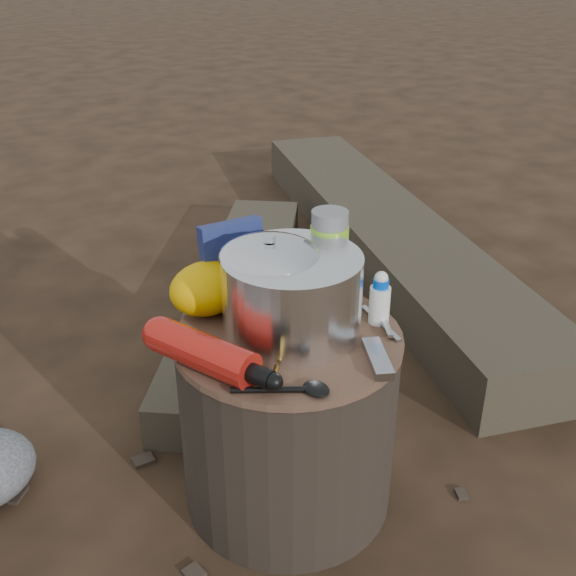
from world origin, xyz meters
TOP-DOWN VIEW (x-y plane):
  - ground at (0.00, 0.00)m, footprint 60.00×60.00m
  - stump at (0.00, 0.00)m, footprint 0.42×0.42m
  - log_main at (0.96, 0.74)m, footprint 1.01×1.95m
  - log_small at (0.34, 0.71)m, footprint 1.05×1.14m
  - foil_windscreen at (0.01, 0.01)m, footprint 0.25×0.25m
  - camping_pot at (-0.01, 0.04)m, footprint 0.18×0.18m
  - fuel_bottle at (-0.18, -0.00)m, footprint 0.14×0.27m
  - thermos at (0.14, 0.06)m, footprint 0.07×0.07m
  - travel_mug at (0.09, 0.15)m, footprint 0.08×0.08m
  - stuff_sack at (-0.07, 0.16)m, footprint 0.15×0.12m
  - food_pouch at (-0.00, 0.18)m, footprint 0.13×0.04m
  - multitool at (0.07, -0.16)m, footprint 0.08×0.11m
  - pot_grabber at (0.16, -0.07)m, footprint 0.08×0.14m
  - spork at (-0.12, -0.13)m, footprint 0.14×0.11m
  - squeeze_bottle at (0.17, -0.06)m, footprint 0.04×0.04m

SIDE VIEW (x-z plane):
  - ground at x=0.00m, z-range 0.00..0.00m
  - log_small at x=0.34m, z-range 0.00..0.11m
  - log_main at x=0.96m, z-range 0.00..0.17m
  - stump at x=0.00m, z-range 0.00..0.38m
  - spork at x=-0.12m, z-range 0.38..0.40m
  - pot_grabber at x=0.16m, z-range 0.38..0.40m
  - multitool at x=0.07m, z-range 0.38..0.40m
  - fuel_bottle at x=-0.18m, z-range 0.38..0.45m
  - squeeze_bottle at x=0.17m, z-range 0.38..0.48m
  - stuff_sack at x=-0.07m, z-range 0.38..0.48m
  - travel_mug at x=0.09m, z-range 0.38..0.50m
  - foil_windscreen at x=0.01m, z-range 0.38..0.54m
  - food_pouch at x=0.00m, z-range 0.38..0.54m
  - camping_pot at x=-0.01m, z-range 0.38..0.56m
  - thermos at x=0.14m, z-range 0.38..0.57m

